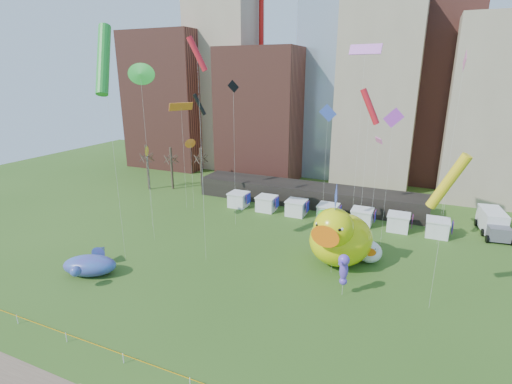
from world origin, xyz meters
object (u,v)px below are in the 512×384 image
at_px(big_duck, 339,237).
at_px(box_truck, 493,222).
at_px(seahorse_purple, 344,267).
at_px(seahorse_green, 323,222).
at_px(whale_inflatable, 91,264).
at_px(small_duck, 370,251).

xyz_separation_m(big_duck, box_truck, (17.48, 17.53, -1.79)).
relative_size(seahorse_purple, box_truck, 0.59).
relative_size(seahorse_green, whale_inflatable, 0.81).
bearing_deg(big_duck, seahorse_purple, -65.36).
height_order(seahorse_purple, box_truck, seahorse_purple).
xyz_separation_m(whale_inflatable, box_truck, (41.86, 30.80, 0.44)).
bearing_deg(whale_inflatable, seahorse_purple, -6.91).
distance_m(small_duck, whale_inflatable, 31.54).
bearing_deg(whale_inflatable, small_duck, 7.35).
bearing_deg(whale_inflatable, box_truck, 14.77).
relative_size(big_duck, seahorse_green, 1.73).
distance_m(big_duck, box_truck, 24.82).
bearing_deg(seahorse_purple, box_truck, 69.51).
distance_m(big_duck, seahorse_purple, 6.68).
bearing_deg(box_truck, seahorse_green, -148.47).
xyz_separation_m(seahorse_purple, box_truck, (15.64, 23.94, -1.51)).
xyz_separation_m(big_duck, whale_inflatable, (-24.38, -13.27, -2.23)).
distance_m(small_duck, seahorse_purple, 8.68).
bearing_deg(whale_inflatable, seahorse_green, 12.16).
relative_size(seahorse_green, box_truck, 0.77).
relative_size(small_duck, whale_inflatable, 0.57).
xyz_separation_m(seahorse_green, box_truck, (19.84, 16.10, -2.65)).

